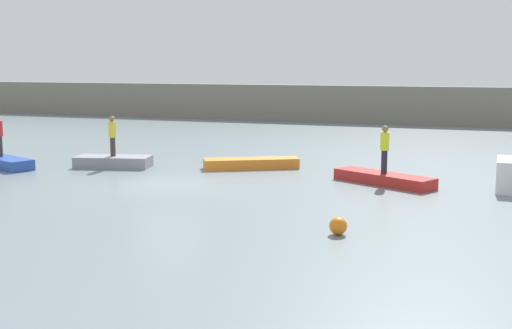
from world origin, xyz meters
TOP-DOWN VIEW (x-y plane):
  - ground_plane at (0.00, 0.00)m, footprint 120.00×120.00m
  - embankment_wall at (0.00, 27.50)m, footprint 80.00×1.20m
  - rowboat_blue at (-8.64, 1.44)m, footprint 3.94×2.44m
  - rowboat_grey at (-4.06, 2.99)m, footprint 3.37×1.95m
  - rowboat_orange at (1.62, 4.61)m, footprint 3.97×2.73m
  - rowboat_red at (7.46, 2.75)m, footprint 3.95×2.76m
  - person_yellow_shirt at (-4.06, 2.99)m, footprint 0.32×0.32m
  - person_hiviz_shirt at (7.46, 2.75)m, footprint 0.32×0.32m
  - mooring_buoy at (7.39, -4.86)m, footprint 0.47×0.47m

SIDE VIEW (x-z plane):
  - ground_plane at x=0.00m, z-range 0.00..0.00m
  - rowboat_red at x=7.46m, z-range 0.00..0.41m
  - rowboat_orange at x=1.62m, z-range 0.00..0.42m
  - rowboat_blue at x=-8.64m, z-range 0.00..0.44m
  - mooring_buoy at x=7.39m, z-range 0.00..0.47m
  - rowboat_grey at x=-4.06m, z-range 0.00..0.47m
  - embankment_wall at x=0.00m, z-range 0.00..2.76m
  - person_hiviz_shirt at x=7.46m, z-range 0.51..2.27m
  - person_yellow_shirt at x=-4.06m, z-range 0.57..2.29m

